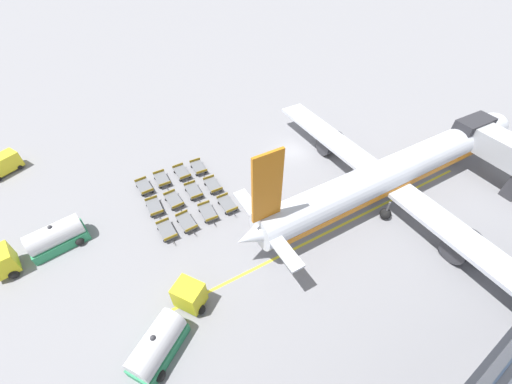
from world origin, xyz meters
TOP-DOWN VIEW (x-y plane):
  - ground_plane at (0.00, 0.00)m, footprint 500.00×500.00m
  - airplane at (13.12, 3.70)m, footprint 38.91×41.24m
  - fuel_tanker_primary at (-1.32, -31.55)m, footprint 3.77×8.76m
  - fuel_tanker_secondary at (14.13, -25.23)m, footprint 6.06×8.16m
  - service_van at (-18.19, -33.96)m, footprint 3.50×4.71m
  - baggage_dolly_row_near_col_a at (-4.42, -20.18)m, footprint 3.45×1.67m
  - baggage_dolly_row_near_col_b at (-0.44, -20.49)m, footprint 3.50×1.82m
  - baggage_dolly_row_near_col_c at (3.64, -20.72)m, footprint 3.47×1.73m
  - baggage_dolly_row_mid_a_col_a at (-4.46, -17.85)m, footprint 3.49×1.80m
  - baggage_dolly_row_mid_a_col_b at (-0.14, -18.18)m, footprint 3.44×1.64m
  - baggage_dolly_row_mid_a_col_c at (3.80, -18.45)m, footprint 3.45×1.65m
  - baggage_dolly_row_mid_b_col_a at (-4.22, -15.22)m, footprint 3.47×1.73m
  - baggage_dolly_row_mid_b_col_b at (-0.24, -15.57)m, footprint 3.49×1.82m
  - baggage_dolly_row_mid_b_col_c at (3.85, -15.84)m, footprint 3.50×1.85m
  - baggage_dolly_row_far_col_a at (-3.92, -12.96)m, footprint 3.50×1.85m
  - baggage_dolly_row_far_col_b at (0.19, -13.12)m, footprint 3.50×1.82m
  - baggage_dolly_row_far_col_c at (4.01, -13.35)m, footprint 3.49×1.78m
  - stand_guidance_stripe at (13.66, -4.96)m, footprint 3.80×38.60m

SIDE VIEW (x-z plane):
  - ground_plane at x=0.00m, z-range 0.00..0.00m
  - stand_guidance_stripe at x=13.66m, z-range 0.00..0.01m
  - baggage_dolly_row_near_col_a at x=-4.42m, z-range 0.01..0.93m
  - baggage_dolly_row_near_col_b at x=-0.44m, z-range 0.01..0.93m
  - baggage_dolly_row_near_col_c at x=3.64m, z-range 0.01..0.93m
  - baggage_dolly_row_mid_a_col_a at x=-4.46m, z-range 0.01..0.93m
  - baggage_dolly_row_mid_a_col_b at x=-0.14m, z-range 0.01..0.93m
  - baggage_dolly_row_mid_a_col_c at x=3.80m, z-range 0.01..0.93m
  - baggage_dolly_row_mid_b_col_a at x=-4.22m, z-range 0.01..0.93m
  - baggage_dolly_row_mid_b_col_b at x=-0.24m, z-range 0.01..0.93m
  - baggage_dolly_row_mid_b_col_c at x=3.85m, z-range 0.01..0.93m
  - baggage_dolly_row_far_col_a at x=-3.92m, z-range 0.01..0.93m
  - baggage_dolly_row_far_col_b at x=0.19m, z-range 0.01..0.93m
  - baggage_dolly_row_far_col_c at x=4.01m, z-range 0.01..0.93m
  - service_van at x=-18.19m, z-range 0.09..2.43m
  - fuel_tanker_primary at x=-1.32m, z-range -0.23..2.79m
  - fuel_tanker_secondary at x=14.13m, z-range -0.20..2.85m
  - airplane at x=13.12m, z-range -3.08..9.52m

